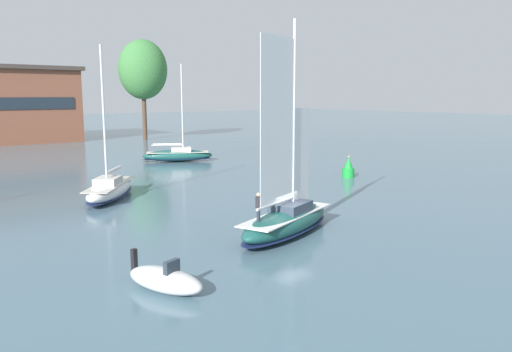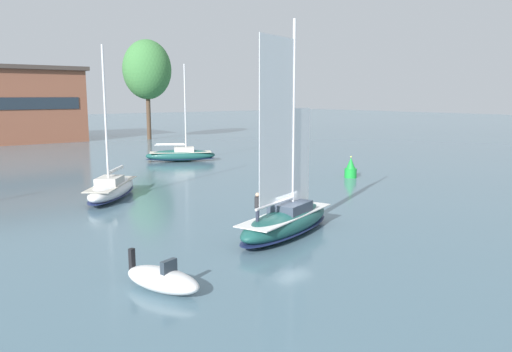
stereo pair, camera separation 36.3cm
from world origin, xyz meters
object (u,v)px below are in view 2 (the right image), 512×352
object	(u,v)px
tree_shore_center	(147,70)
sailboat_moored_far_slip	(181,155)
sailboat_moored_mid_channel	(112,188)
channel_buoy	(351,169)
sailboat_main	(286,218)
motor_tender	(162,279)

from	to	relation	value
tree_shore_center	sailboat_moored_far_slip	distance (m)	36.30
sailboat_moored_mid_channel	channel_buoy	xyz separation A→B (m)	(23.37, -4.90, 0.06)
sailboat_main	channel_buoy	bearing A→B (deg)	31.98
sailboat_moored_mid_channel	motor_tender	world-z (taller)	sailboat_moored_mid_channel
motor_tender	channel_buoy	xyz separation A→B (m)	(29.14, 15.28, 0.39)
sailboat_moored_mid_channel	channel_buoy	distance (m)	23.87
sailboat_moored_mid_channel	channel_buoy	size ratio (longest dim) A/B	5.49
sailboat_moored_far_slip	channel_buoy	bearing A→B (deg)	-71.05
tree_shore_center	sailboat_moored_far_slip	xyz separation A→B (m)	(-11.19, -32.30, -12.20)
motor_tender	sailboat_moored_far_slip	bearing A→B (deg)	59.75
motor_tender	channel_buoy	world-z (taller)	channel_buoy
sailboat_main	channel_buoy	xyz separation A→B (m)	(19.14, 11.95, -0.13)
sailboat_moored_mid_channel	motor_tender	distance (m)	21.00
sailboat_main	channel_buoy	size ratio (longest dim) A/B	5.73
motor_tender	channel_buoy	bearing A→B (deg)	27.67
sailboat_main	sailboat_moored_mid_channel	size ratio (longest dim) A/B	1.04
tree_shore_center	motor_tender	xyz separation A→B (m)	(-32.83, -69.41, -12.54)
sailboat_main	motor_tender	distance (m)	10.55
sailboat_moored_mid_channel	motor_tender	xyz separation A→B (m)	(-5.78, -20.18, -0.33)
sailboat_main	sailboat_moored_mid_channel	bearing A→B (deg)	104.06
tree_shore_center	sailboat_main	distance (m)	70.94
tree_shore_center	motor_tender	world-z (taller)	tree_shore_center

